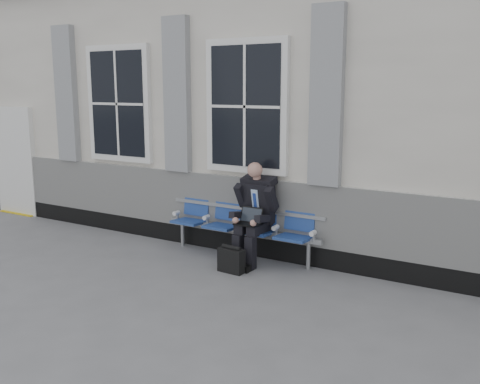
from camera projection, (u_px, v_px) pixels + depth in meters
The scene contains 5 objects.
ground at pixel (169, 278), 7.19m from camera, with size 70.00×70.00×0.00m, color slate.
station_building at pixel (285, 104), 9.70m from camera, with size 14.40×4.40×4.49m.
bench at pixel (242, 221), 8.02m from camera, with size 2.60×0.47×0.91m.
businessman at pixel (255, 210), 7.70m from camera, with size 0.61×0.82×1.48m.
briefcase at pixel (231, 260), 7.40m from camera, with size 0.39×0.19×0.39m.
Camera 1 is at (4.31, -5.38, 2.53)m, focal length 40.00 mm.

